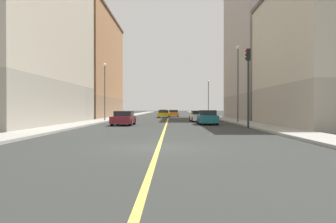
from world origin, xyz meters
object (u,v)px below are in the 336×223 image
Objects in this scene: car_red at (163,112)px; car_orange at (174,113)px; building_left_mid at (268,47)px; car_white at (199,116)px; street_lamp_left_near at (238,76)px; street_lamp_left_far at (208,94)px; car_yellow at (164,114)px; building_left_near at (331,55)px; traffic_light_left_near at (248,77)px; building_right_corner at (14,8)px; building_right_midblock at (83,66)px; car_maroon at (124,118)px; car_teal at (207,118)px; street_lamp_right_near at (105,85)px.

car_orange reaches higher than car_red.
building_left_mid is 4.74× the size of car_white.
street_lamp_left_far is (0.00, 28.97, -0.65)m from street_lamp_left_near.
street_lamp_left_near reaches higher than car_red.
car_yellow is at bearing -88.55° from car_red.
building_left_near is 2.12× the size of street_lamp_left_near.
car_orange is (-13.25, 34.57, -5.52)m from building_left_near.
building_left_mid is 16.97m from car_white.
traffic_light_left_near is 31.81m from car_yellow.
building_right_corner reaches higher than building_right_midblock.
car_orange is (-5.48, 37.72, -3.34)m from traffic_light_left_near.
street_lamp_left_near is at bearing 21.00° from car_maroon.
car_white is at bearing 92.96° from car_teal.
building_right_corner reaches higher than car_teal.
building_left_near is 0.83× the size of building_left_mid.
building_right_midblock is at bearing 163.68° from building_left_mid.
car_white is (-2.74, 13.15, -3.32)m from traffic_light_left_near.
street_lamp_left_far is 1.53× the size of car_teal.
street_lamp_left_near is (21.52, -21.33, -3.63)m from building_right_midblock.
street_lamp_left_near is 6.04m from car_teal.
car_red is at bearing 97.35° from car_orange.
building_right_corner is at bearing -169.76° from street_lamp_left_near.
building_right_corner is at bearing -127.58° from street_lamp_right_near.
street_lamp_left_far is at bearing 56.78° from building_right_corner.
traffic_light_left_near is at bearing -76.84° from car_yellow.
building_left_near is 3.86× the size of car_orange.
car_maroon is 0.97× the size of car_yellow.
car_yellow is 1.04× the size of car_orange.
car_orange is at bearing 81.68° from car_maroon.
street_lamp_left_far is at bearing 42.83° from car_yellow.
car_orange is (-6.50, 28.27, -4.26)m from street_lamp_left_near.
building_left_mid is at bearing 20.77° from street_lamp_right_near.
building_right_corner is 20.84m from car_teal.
building_right_midblock is 5.76× the size of car_teal.
traffic_light_left_near is (20.51, -5.56, -6.97)m from building_right_corner.
street_lamp_left_far is at bearing 88.48° from traffic_light_left_near.
building_left_mid is 2.56× the size of street_lamp_left_near.
street_lamp_left_far is at bearing 90.00° from street_lamp_left_near.
car_white is at bearing 23.12° from building_right_corner.
car_maroon is (10.26, -25.65, -7.87)m from building_right_midblock.
traffic_light_left_near is at bearing -96.14° from street_lamp_left_near.
street_lamp_left_near is 1.81× the size of car_teal.
building_right_corner is at bearing -156.88° from car_white.
street_lamp_left_far is 1.56× the size of car_white.
street_lamp_left_near is 1.76× the size of car_yellow.
car_white is (17.77, 7.59, -10.29)m from building_right_corner.
building_left_near is at bearing -6.23° from car_maroon.
building_right_corner reaches higher than traffic_light_left_near.
building_right_corner is 30.34m from car_yellow.
car_yellow is at bearing 0.11° from building_right_midblock.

